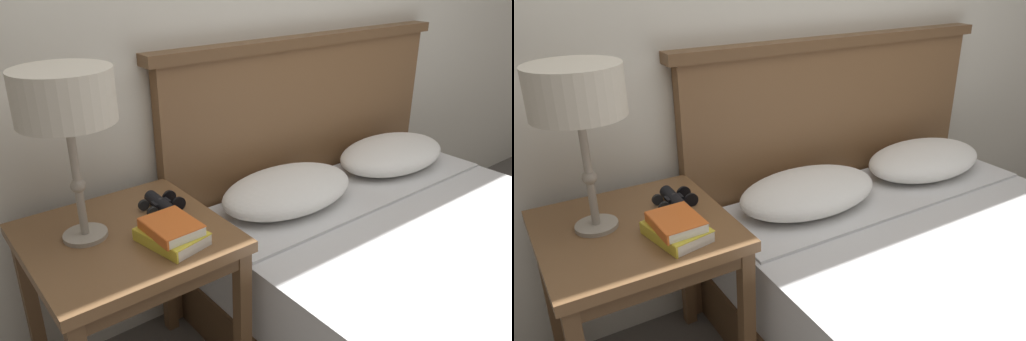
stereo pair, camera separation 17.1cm
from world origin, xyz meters
The scene contains 6 objects.
nightstand centered at (-0.69, 0.68, 0.58)m, with size 0.58×0.58×0.66m.
bed centered at (0.35, 0.16, 0.29)m, with size 1.59×1.86×1.13m.
table_lamp centered at (-0.79, 0.72, 1.08)m, with size 0.27×0.27×0.51m.
book_on_nightstand centered at (-0.60, 0.54, 0.68)m, with size 0.17×0.22×0.04m.
book_stacked_on_top centered at (-0.60, 0.54, 0.72)m, with size 0.14×0.18×0.03m.
binoculars_pair centered at (-0.53, 0.74, 0.69)m, with size 0.14×0.16×0.05m.
Camera 2 is at (-1.05, -0.71, 1.44)m, focal length 35.00 mm.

